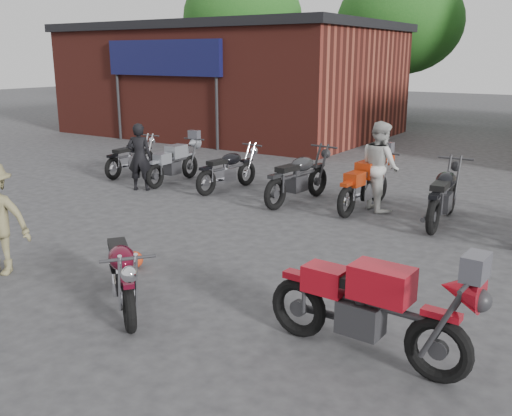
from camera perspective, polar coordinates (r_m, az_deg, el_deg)
The scene contains 15 objects.
ground at distance 7.81m, azimuth -8.52°, elevation -8.41°, with size 90.00×90.00×0.00m, color #313133.
brick_building at distance 23.77m, azimuth -2.38°, elevation 12.40°, with size 12.00×8.00×4.00m, color maroon.
tree_0 at distance 33.18m, azimuth -1.34°, elevation 16.78°, with size 6.56×6.56×8.20m, color #114111, non-canonical shape.
tree_1 at distance 29.02m, azimuth 14.05°, elevation 15.82°, with size 5.92×5.92×7.40m, color #114111, non-canonical shape.
vintage_motorcycle at distance 7.25m, azimuth -13.28°, elevation -5.89°, with size 1.88×0.62×1.09m, color #4E091A, non-canonical shape.
sportbike at distance 6.02m, azimuth 11.19°, elevation -9.28°, with size 2.19×0.72×1.27m, color #AE0E1B, non-canonical shape.
helmet at distance 8.74m, azimuth -12.13°, elevation -5.08°, with size 0.28×0.28×0.26m, color #BD3514.
person_dark at distance 13.62m, azimuth -11.57°, elevation 5.02°, with size 0.58×0.38×1.58m, color black.
person_light at distance 11.85m, azimuth 12.29°, elevation 4.12°, with size 0.89×0.69×1.82m, color #B7B8B3.
row_bike_0 at distance 15.49m, azimuth -12.39°, elevation 5.22°, with size 1.86×0.61×1.08m, color black, non-canonical shape.
row_bike_1 at distance 14.29m, azimuth -8.22°, elevation 4.70°, with size 1.93×0.64×1.12m, color gray, non-canonical shape.
row_bike_2 at distance 13.38m, azimuth -2.81°, elevation 4.10°, with size 1.91×0.63×1.11m, color black, non-canonical shape.
row_bike_3 at distance 12.25m, azimuth 4.29°, elevation 3.39°, with size 2.15×0.71×1.25m, color #262729, non-canonical shape.
row_bike_4 at distance 11.85m, azimuth 10.85°, elevation 2.63°, with size 2.05×0.68×1.19m, color #B2310E, non-canonical shape.
row_bike_5 at distance 11.22m, azimuth 18.27°, elevation 1.58°, with size 2.14×0.71×1.24m, color black, non-canonical shape.
Camera 1 is at (4.85, -5.29, 3.09)m, focal length 40.00 mm.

